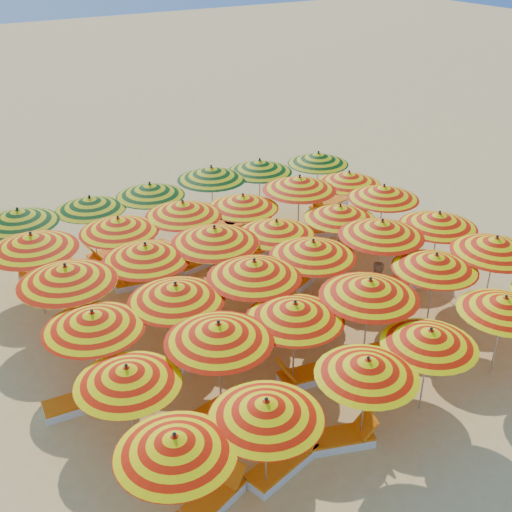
# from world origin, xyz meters

# --- Properties ---
(ground) EXTENTS (120.00, 120.00, 0.00)m
(ground) POSITION_xyz_m (0.00, 0.00, 0.00)
(ground) COLOR #EBBB68
(ground) RESTS_ON ground
(umbrella_0) EXTENTS (2.51, 2.51, 2.32)m
(umbrella_0) POSITION_xyz_m (-5.13, -5.36, 2.04)
(umbrella_0) COLOR silver
(umbrella_0) RESTS_ON ground
(umbrella_1) EXTENTS (2.49, 2.49, 2.33)m
(umbrella_1) POSITION_xyz_m (-3.33, -5.41, 2.05)
(umbrella_1) COLOR silver
(umbrella_1) RESTS_ON ground
(umbrella_2) EXTENTS (2.75, 2.75, 2.27)m
(umbrella_2) POSITION_xyz_m (-0.90, -5.37, 2.00)
(umbrella_2) COLOR silver
(umbrella_2) RESTS_ON ground
(umbrella_3) EXTENTS (2.57, 2.57, 2.25)m
(umbrella_3) POSITION_xyz_m (0.94, -5.24, 1.98)
(umbrella_3) COLOR silver
(umbrella_3) RESTS_ON ground
(umbrella_4) EXTENTS (2.28, 2.28, 2.27)m
(umbrella_4) POSITION_xyz_m (3.36, -5.19, 2.00)
(umbrella_4) COLOR silver
(umbrella_4) RESTS_ON ground
(umbrella_6) EXTENTS (2.76, 2.76, 2.30)m
(umbrella_6) POSITION_xyz_m (-5.15, -3.14, 2.02)
(umbrella_6) COLOR silver
(umbrella_6) RESTS_ON ground
(umbrella_7) EXTENTS (2.45, 2.45, 2.52)m
(umbrella_7) POSITION_xyz_m (-3.03, -3.02, 2.22)
(umbrella_7) COLOR silver
(umbrella_7) RESTS_ON ground
(umbrella_8) EXTENTS (2.50, 2.50, 2.42)m
(umbrella_8) POSITION_xyz_m (-1.11, -3.06, 2.13)
(umbrella_8) COLOR silver
(umbrella_8) RESTS_ON ground
(umbrella_9) EXTENTS (2.85, 2.85, 2.54)m
(umbrella_9) POSITION_xyz_m (0.86, -3.29, 2.24)
(umbrella_9) COLOR silver
(umbrella_9) RESTS_ON ground
(umbrella_10) EXTENTS (2.80, 2.80, 2.39)m
(umbrella_10) POSITION_xyz_m (3.35, -2.97, 2.10)
(umbrella_10) COLOR silver
(umbrella_10) RESTS_ON ground
(umbrella_11) EXTENTS (2.74, 2.74, 2.50)m
(umbrella_11) POSITION_xyz_m (5.27, -3.24, 2.20)
(umbrella_11) COLOR silver
(umbrella_11) RESTS_ON ground
(umbrella_12) EXTENTS (2.35, 2.35, 2.44)m
(umbrella_12) POSITION_xyz_m (-5.15, -1.10, 2.14)
(umbrella_12) COLOR silver
(umbrella_12) RESTS_ON ground
(umbrella_13) EXTENTS (2.94, 2.94, 2.47)m
(umbrella_13) POSITION_xyz_m (-3.11, -1.00, 2.17)
(umbrella_13) COLOR silver
(umbrella_13) RESTS_ON ground
(umbrella_14) EXTENTS (3.08, 3.08, 2.56)m
(umbrella_14) POSITION_xyz_m (-1.01, -1.10, 2.25)
(umbrella_14) COLOR silver
(umbrella_14) RESTS_ON ground
(umbrella_15) EXTENTS (2.64, 2.64, 2.49)m
(umbrella_15) POSITION_xyz_m (0.95, -0.87, 2.19)
(umbrella_15) COLOR silver
(umbrella_15) RESTS_ON ground
(umbrella_16) EXTENTS (3.08, 3.08, 2.57)m
(umbrella_16) POSITION_xyz_m (3.23, -0.98, 2.27)
(umbrella_16) COLOR silver
(umbrella_16) RESTS_ON ground
(umbrella_17) EXTENTS (2.81, 2.81, 2.44)m
(umbrella_17) POSITION_xyz_m (5.22, -1.21, 2.15)
(umbrella_17) COLOR silver
(umbrella_17) RESTS_ON ground
(umbrella_18) EXTENTS (2.68, 2.68, 2.60)m
(umbrella_18) POSITION_xyz_m (-5.12, 0.98, 2.29)
(umbrella_18) COLOR silver
(umbrella_18) RESTS_ON ground
(umbrella_19) EXTENTS (2.82, 2.82, 2.51)m
(umbrella_19) POSITION_xyz_m (-2.96, 1.21, 2.21)
(umbrella_19) COLOR silver
(umbrella_19) RESTS_ON ground
(umbrella_20) EXTENTS (2.56, 2.56, 2.60)m
(umbrella_20) POSITION_xyz_m (-1.02, 1.01, 2.29)
(umbrella_20) COLOR silver
(umbrella_20) RESTS_ON ground
(umbrella_21) EXTENTS (2.81, 2.81, 2.37)m
(umbrella_21) POSITION_xyz_m (0.93, 0.91, 2.08)
(umbrella_21) COLOR silver
(umbrella_21) RESTS_ON ground
(umbrella_22) EXTENTS (2.58, 2.58, 2.33)m
(umbrella_22) POSITION_xyz_m (3.21, 0.89, 2.05)
(umbrella_22) COLOR silver
(umbrella_22) RESTS_ON ground
(umbrella_23) EXTENTS (2.58, 2.58, 2.45)m
(umbrella_23) POSITION_xyz_m (5.22, 1.23, 2.16)
(umbrella_23) COLOR silver
(umbrella_23) RESTS_ON ground
(umbrella_24) EXTENTS (3.23, 3.23, 2.59)m
(umbrella_24) POSITION_xyz_m (-5.41, 3.18, 2.28)
(umbrella_24) COLOR silver
(umbrella_24) RESTS_ON ground
(umbrella_25) EXTENTS (2.63, 2.63, 2.45)m
(umbrella_25) POSITION_xyz_m (-2.95, 3.28, 2.15)
(umbrella_25) COLOR silver
(umbrella_25) RESTS_ON ground
(umbrella_26) EXTENTS (2.72, 2.72, 2.48)m
(umbrella_26) POSITION_xyz_m (-0.90, 3.29, 2.18)
(umbrella_26) COLOR silver
(umbrella_26) RESTS_ON ground
(umbrella_27) EXTENTS (2.54, 2.54, 2.39)m
(umbrella_27) POSITION_xyz_m (1.03, 3.00, 2.10)
(umbrella_27) COLOR silver
(umbrella_27) RESTS_ON ground
(umbrella_28) EXTENTS (2.72, 2.72, 2.58)m
(umbrella_28) POSITION_xyz_m (3.17, 3.02, 2.27)
(umbrella_28) COLOR silver
(umbrella_28) RESTS_ON ground
(umbrella_29) EXTENTS (2.70, 2.70, 2.36)m
(umbrella_29) POSITION_xyz_m (5.17, 2.96, 2.07)
(umbrella_29) COLOR silver
(umbrella_29) RESTS_ON ground
(umbrella_30) EXTENTS (2.43, 2.43, 2.46)m
(umbrella_30) POSITION_xyz_m (-5.28, 5.34, 2.16)
(umbrella_30) COLOR silver
(umbrella_30) RESTS_ON ground
(umbrella_31) EXTENTS (2.85, 2.85, 2.34)m
(umbrella_31) POSITION_xyz_m (-3.09, 5.44, 2.06)
(umbrella_31) COLOR silver
(umbrella_31) RESTS_ON ground
(umbrella_32) EXTENTS (2.35, 2.35, 2.39)m
(umbrella_32) POSITION_xyz_m (-1.09, 5.40, 2.10)
(umbrella_32) COLOR silver
(umbrella_32) RESTS_ON ground
(umbrella_33) EXTENTS (3.00, 3.00, 2.51)m
(umbrella_33) POSITION_xyz_m (1.19, 5.46, 2.21)
(umbrella_33) COLOR silver
(umbrella_33) RESTS_ON ground
(umbrella_34) EXTENTS (2.70, 2.70, 2.46)m
(umbrella_34) POSITION_xyz_m (3.05, 5.33, 2.16)
(umbrella_34) COLOR silver
(umbrella_34) RESTS_ON ground
(umbrella_35) EXTENTS (2.82, 2.82, 2.39)m
(umbrella_35) POSITION_xyz_m (5.41, 5.06, 2.11)
(umbrella_35) COLOR silver
(umbrella_35) RESTS_ON ground
(lounger_0) EXTENTS (1.82, 1.17, 0.69)m
(lounger_0) POSITION_xyz_m (-4.53, -5.28, 0.15)
(lounger_0) COLOR white
(lounger_0) RESTS_ON ground
(lounger_1) EXTENTS (1.82, 1.02, 0.69)m
(lounger_1) POSITION_xyz_m (-2.73, -5.15, 0.15)
(lounger_1) COLOR white
(lounger_1) RESTS_ON ground
(lounger_2) EXTENTS (1.83, 1.09, 0.69)m
(lounger_2) POSITION_xyz_m (-1.41, -5.17, 0.15)
(lounger_2) COLOR white
(lounger_2) RESTS_ON ground
(lounger_3) EXTENTS (1.82, 0.95, 0.69)m
(lounger_3) POSITION_xyz_m (-3.63, -3.20, 0.15)
(lounger_3) COLOR white
(lounger_3) RESTS_ON ground
(lounger_4) EXTENTS (1.81, 0.88, 0.69)m
(lounger_4) POSITION_xyz_m (-0.61, -3.12, 0.15)
(lounger_4) COLOR white
(lounger_4) RESTS_ON ground
(lounger_5) EXTENTS (1.82, 0.95, 0.69)m
(lounger_5) POSITION_xyz_m (1.46, -3.29, 0.15)
(lounger_5) COLOR white
(lounger_5) RESTS_ON ground
(lounger_6) EXTENTS (1.77, 0.71, 0.69)m
(lounger_6) POSITION_xyz_m (-5.65, -1.21, 0.15)
(lounger_6) COLOR white
(lounger_6) RESTS_ON ground
(lounger_7) EXTENTS (1.81, 0.91, 0.69)m
(lounger_7) POSITION_xyz_m (-2.51, -1.10, 0.15)
(lounger_7) COLOR white
(lounger_7) RESTS_ON ground
(lounger_8) EXTENTS (1.83, 1.13, 0.69)m
(lounger_8) POSITION_xyz_m (-0.51, -0.98, 0.15)
(lounger_8) COLOR white
(lounger_8) RESTS_ON ground
(lounger_9) EXTENTS (1.74, 0.60, 0.69)m
(lounger_9) POSITION_xyz_m (1.55, -1.07, 0.15)
(lounger_9) COLOR white
(lounger_9) RESTS_ON ground
(lounger_10) EXTENTS (1.82, 0.96, 0.69)m
(lounger_10) POSITION_xyz_m (2.63, -0.77, 0.15)
(lounger_10) COLOR white
(lounger_10) RESTS_ON ground
(lounger_11) EXTENTS (1.81, 0.89, 0.69)m
(lounger_11) POSITION_xyz_m (4.71, -0.97, 0.15)
(lounger_11) COLOR white
(lounger_11) RESTS_ON ground
(lounger_12) EXTENTS (1.82, 1.24, 0.69)m
(lounger_12) POSITION_xyz_m (1.52, 0.70, 0.15)
(lounger_12) COLOR white
(lounger_12) RESTS_ON ground
(lounger_13) EXTENTS (1.83, 1.10, 0.69)m
(lounger_13) POSITION_xyz_m (5.72, 1.22, 0.15)
(lounger_13) COLOR white
(lounger_13) RESTS_ON ground
(lounger_14) EXTENTS (1.80, 0.85, 0.69)m
(lounger_14) POSITION_xyz_m (-2.45, 3.26, 0.15)
(lounger_14) COLOR white
(lounger_14) RESTS_ON ground
(lounger_15) EXTENTS (1.82, 0.94, 0.69)m
(lounger_15) POSITION_xyz_m (-0.40, 3.44, 0.15)
(lounger_15) COLOR white
(lounger_15) RESTS_ON ground
(lounger_16) EXTENTS (1.79, 0.77, 0.69)m
(lounger_16) POSITION_xyz_m (1.62, 3.12, 0.15)
(lounger_16) COLOR white
(lounger_16) RESTS_ON ground
(lounger_17) EXTENTS (1.82, 1.20, 0.69)m
(lounger_17) POSITION_xyz_m (4.67, 3.14, 0.15)
(lounger_17) COLOR white
(lounger_17) RESTS_ON ground
(lounger_18) EXTENTS (1.79, 0.80, 0.69)m
(lounger_18) POSITION_xyz_m (-4.78, 5.47, 0.15)
(lounger_18) COLOR white
(lounger_18) RESTS_ON ground
(lounger_19) EXTENTS (1.79, 0.78, 0.69)m
(lounger_19) POSITION_xyz_m (-2.59, 5.38, 0.15)
(lounger_19) COLOR white
(lounger_19) RESTS_ON ground
(lounger_20) EXTENTS (1.79, 0.78, 0.69)m
(lounger_20) POSITION_xyz_m (-1.69, 5.19, 0.15)
(lounger_20) COLOR white
(lounger_20) RESTS_ON ground
(lounger_21) EXTENTS (1.83, 1.04, 0.69)m
(lounger_21) POSITION_xyz_m (1.79, 5.41, 0.15)
(lounger_21) COLOR white
(lounger_21) RESTS_ON ground
(lounger_22) EXTENTS (1.75, 0.63, 0.69)m
(lounger_22) POSITION_xyz_m (2.55, 5.24, 0.15)
(lounger_22) COLOR white
(lounger_22) RESTS_ON ground
(lounger_23) EXTENTS (1.82, 0.96, 0.69)m
(lounger_23) POSITION_xyz_m (5.91, 4.96, 0.15)
(lounger_23) COLOR white
(lounger_23) RESTS_ON ground
(beachgoer_a) EXTENTS (0.64, 0.61, 1.47)m
(beachgoer_a) POSITION_xyz_m (3.29, 0.76, 0.73)
(beachgoer_a) COLOR tan
(beachgoer_a) RESTS_ON ground
(beachgoer_b) EXTENTS (0.84, 0.72, 1.54)m
(beachgoer_b) POSITION_xyz_m (2.75, -1.46, 0.77)
(beachgoer_b) COLOR tan
(beachgoer_b) RESTS_ON ground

